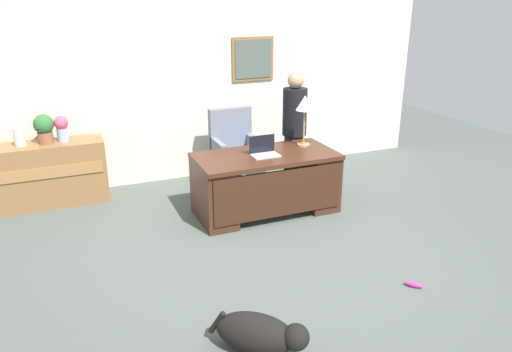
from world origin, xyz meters
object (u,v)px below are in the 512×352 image
(laptop, at_px, (264,150))
(desk_lamp, at_px, (305,106))
(person_standing, at_px, (294,131))
(dog_toy_bone, at_px, (414,285))
(potted_plant, at_px, (44,128))
(armchair, at_px, (235,152))
(vase_empty, at_px, (19,137))
(desk, at_px, (267,182))
(vase_with_flowers, at_px, (62,127))
(credenza, at_px, (43,175))
(dog_lying, at_px, (260,333))

(laptop, distance_m, desk_lamp, 0.77)
(person_standing, bearing_deg, desk_lamp, -101.75)
(dog_toy_bone, bearing_deg, potted_plant, 131.63)
(person_standing, bearing_deg, potted_plant, 166.93)
(desk_lamp, relative_size, potted_plant, 1.76)
(armchair, height_order, potted_plant, potted_plant)
(laptop, bearing_deg, person_standing, 40.24)
(armchair, relative_size, vase_empty, 4.65)
(desk, distance_m, vase_with_flowers, 2.62)
(credenza, relative_size, desk_lamp, 2.39)
(credenza, height_order, laptop, laptop)
(desk, relative_size, credenza, 1.12)
(credenza, distance_m, armchair, 2.48)
(desk, xyz_separation_m, laptop, (-0.03, 0.01, 0.40))
(laptop, relative_size, vase_empty, 1.40)
(person_standing, height_order, vase_empty, person_standing)
(dog_lying, bearing_deg, person_standing, 59.09)
(desk_lamp, height_order, dog_toy_bone, desk_lamp)
(laptop, relative_size, vase_with_flowers, 0.99)
(desk, bearing_deg, laptop, 166.75)
(armchair, distance_m, potted_plant, 2.44)
(desk_lamp, height_order, vase_with_flowers, desk_lamp)
(desk_lamp, distance_m, vase_empty, 3.47)
(desk, height_order, laptop, laptop)
(dog_lying, xyz_separation_m, vase_empty, (-1.63, 3.58, 0.76))
(credenza, xyz_separation_m, person_standing, (3.15, -0.71, 0.42))
(vase_with_flowers, distance_m, potted_plant, 0.20)
(credenza, relative_size, potted_plant, 4.19)
(laptop, height_order, vase_with_flowers, vase_with_flowers)
(person_standing, distance_m, dog_toy_bone, 2.75)
(desk, relative_size, vase_with_flowers, 5.19)
(armchair, bearing_deg, vase_with_flowers, 173.04)
(desk, xyz_separation_m, person_standing, (0.67, 0.60, 0.42))
(laptop, relative_size, potted_plant, 0.89)
(credenza, distance_m, dog_toy_bone, 4.55)
(desk_lamp, relative_size, vase_with_flowers, 1.95)
(potted_plant, bearing_deg, vase_with_flowers, -0.00)
(vase_empty, bearing_deg, potted_plant, 0.00)
(vase_empty, height_order, dog_toy_bone, vase_empty)
(armchair, bearing_deg, desk, -88.72)
(credenza, bearing_deg, desk_lamp, -20.53)
(dog_lying, relative_size, potted_plant, 1.85)
(armchair, distance_m, vase_with_flowers, 2.24)
(desk, xyz_separation_m, desk_lamp, (0.57, 0.16, 0.84))
(dog_lying, bearing_deg, desk_lamp, 56.22)
(armchair, bearing_deg, vase_empty, 174.30)
(person_standing, bearing_deg, vase_with_flowers, 166.06)
(desk, height_order, vase_empty, vase_empty)
(armchair, relative_size, dog_lying, 1.59)
(desk_lamp, bearing_deg, laptop, -165.73)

